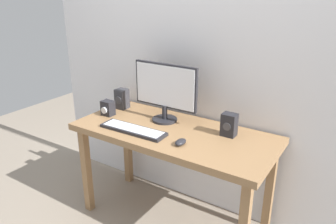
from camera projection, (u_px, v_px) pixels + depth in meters
ground_plane at (173, 219)px, 2.41m from camera, size 6.00×6.00×0.00m
wall_back at (202, 3)px, 2.14m from camera, size 2.65×0.04×3.00m
desk at (173, 142)px, 2.18m from camera, size 1.34×0.60×0.72m
monitor at (165, 90)px, 2.24m from camera, size 0.48×0.18×0.40m
keyboard_primary at (133, 130)px, 2.14m from camera, size 0.46×0.14×0.02m
mouse at (181, 142)px, 1.95m from camera, size 0.06×0.09×0.03m
speaker_right at (229, 125)px, 2.05m from camera, size 0.09×0.08×0.15m
speaker_left at (122, 99)px, 2.52m from camera, size 0.09×0.09×0.15m
audio_controller at (108, 108)px, 2.39m from camera, size 0.09×0.08×0.11m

